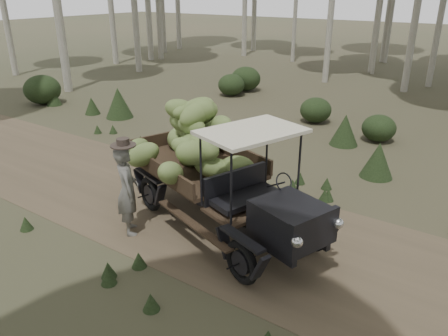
% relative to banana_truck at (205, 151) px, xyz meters
% --- Properties ---
extents(ground, '(120.00, 120.00, 0.00)m').
position_rel_banana_truck_xyz_m(ground, '(-0.88, -0.06, -1.49)').
color(ground, '#473D2B').
rests_on(ground, ground).
extents(dirt_track, '(70.00, 4.00, 0.01)m').
position_rel_banana_truck_xyz_m(dirt_track, '(-0.88, -0.06, -1.49)').
color(dirt_track, brown).
rests_on(dirt_track, ground).
extents(banana_truck, '(5.28, 3.21, 2.60)m').
position_rel_banana_truck_xyz_m(banana_truck, '(0.00, 0.00, 0.00)').
color(banana_truck, black).
rests_on(banana_truck, ground).
extents(farmer, '(0.79, 0.76, 1.99)m').
position_rel_banana_truck_xyz_m(farmer, '(-0.87, -1.37, -0.55)').
color(farmer, '#615F58').
rests_on(farmer, ground).
extents(undergrowth, '(24.71, 21.58, 1.39)m').
position_rel_banana_truck_xyz_m(undergrowth, '(-2.06, -0.58, -0.96)').
color(undergrowth, '#233319').
rests_on(undergrowth, ground).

